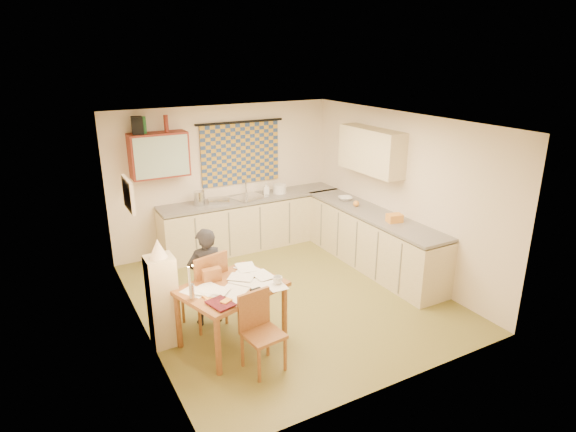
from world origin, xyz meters
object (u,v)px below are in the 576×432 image
chair_far (205,302)px  person (206,277)px  counter_right (371,240)px  dining_table (232,314)px  counter_back (253,222)px  stove (417,264)px  shelf_stand (163,301)px

chair_far → person: 0.34m
counter_right → dining_table: size_ratio=2.20×
person → counter_back: bearing=-126.8°
stove → chair_far: size_ratio=0.87×
dining_table → chair_far: bearing=88.4°
dining_table → person: person is taller
chair_far → shelf_stand: 0.64m
counter_back → chair_far: 2.68m
counter_back → stove: size_ratio=3.71×
counter_back → counter_right: same height
counter_right → person: (-2.93, -0.38, 0.20)m
dining_table → person: bearing=83.4°
person → shelf_stand: 0.65m
counter_back → chair_far: chair_far is taller
person → dining_table: bearing=101.4°
stove → chair_far: (-2.97, 0.64, -0.13)m
dining_table → shelf_stand: shelf_stand is taller
counter_back → dining_table: 3.04m
counter_back → dining_table: (-1.50, -2.64, -0.07)m
dining_table → person: size_ratio=1.03×
stove → person: 3.01m
counter_right → dining_table: (-2.82, -0.95, -0.07)m
stove → shelf_stand: (-3.54, 0.47, 0.12)m
counter_back → dining_table: counter_back is taller
dining_table → person: 0.64m
person → chair_far: bearing=27.2°
stove → chair_far: bearing=167.8°
counter_back → shelf_stand: size_ratio=2.93×
counter_back → counter_right: (1.32, -1.70, -0.00)m
dining_table → chair_far: 0.57m
counter_back → dining_table: bearing=-119.6°
counter_back → counter_right: size_ratio=1.12×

